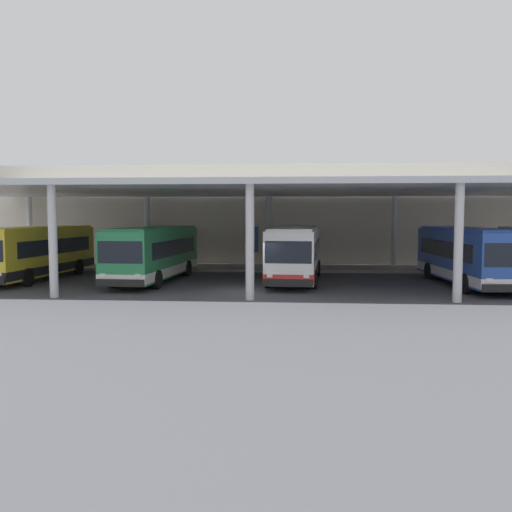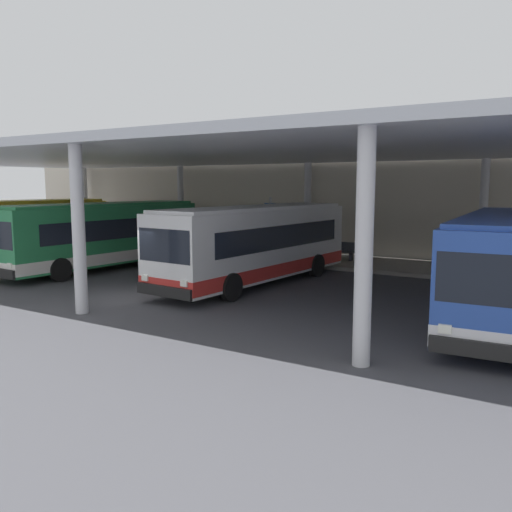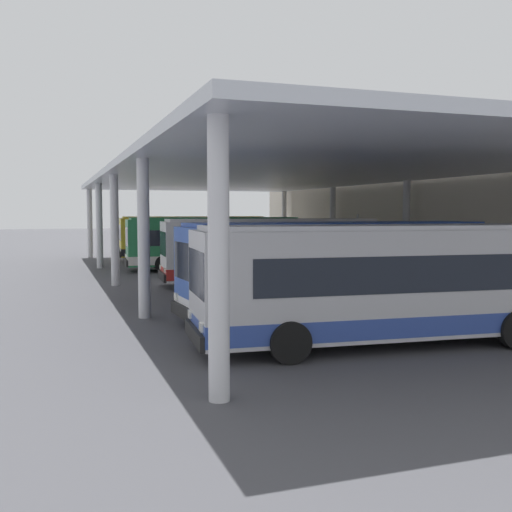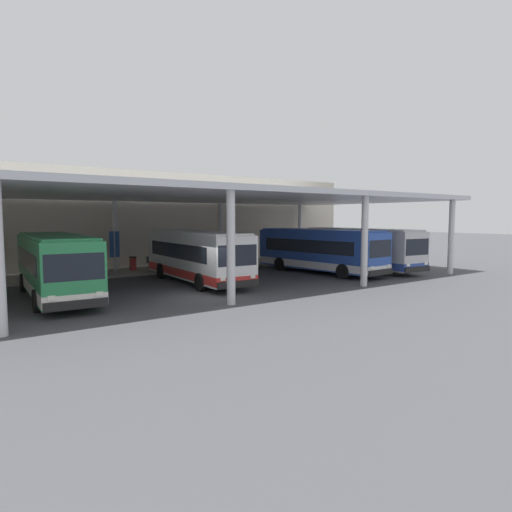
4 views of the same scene
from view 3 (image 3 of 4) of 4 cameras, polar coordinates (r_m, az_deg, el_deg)
name	(u,v)px [view 3 (image 3 of 4)]	position (r m, az deg, el deg)	size (l,w,h in m)	color
ground_plane	(168,283)	(29.77, -8.39, -2.59)	(200.00, 200.00, 0.00)	#47474C
platform_kerb	(378,274)	(33.93, 11.51, -1.64)	(42.00, 4.50, 0.18)	gray
station_building_facade	(429,205)	(35.52, 16.14, 4.64)	(48.00, 1.60, 7.74)	beige
canopy_shelter	(273,177)	(31.10, 1.60, 7.51)	(40.00, 17.00, 5.55)	silver
bus_nearest_bay	(193,237)	(43.72, -5.96, 1.78)	(3.12, 10.65, 3.17)	yellow
bus_second_bay	(214,242)	(36.54, -4.01, 1.31)	(3.16, 10.66, 3.17)	#28844C
bus_middle_bay	(271,250)	(28.90, 1.48, 0.55)	(3.21, 10.67, 3.17)	white
bus_far_bay	(339,268)	(19.81, 7.87, -1.18)	(3.14, 10.66, 3.17)	#284CA8
bus_departing	(393,283)	(16.14, 12.90, -2.48)	(3.31, 10.69, 3.17)	#B7B7BC
bench_waiting	(406,267)	(31.65, 14.08, -1.06)	(1.80, 0.45, 0.92)	#4C515B
trash_bin	(384,264)	(33.32, 12.11, -0.74)	(0.52, 0.52, 0.98)	maroon
banner_sign	(357,239)	(34.21, 9.58, 1.61)	(0.70, 0.12, 3.20)	#B2B2B7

